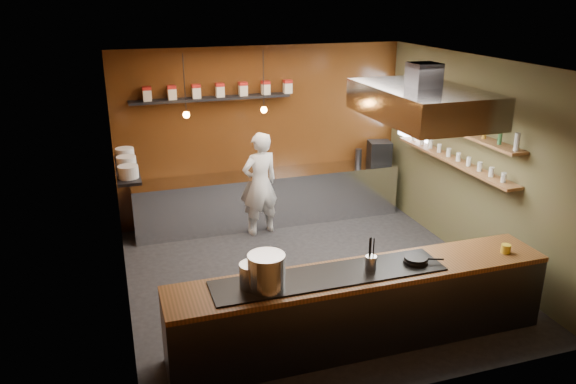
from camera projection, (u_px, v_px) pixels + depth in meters
name	position (u px, v px, depth m)	size (l,w,h in m)	color
floor	(312.00, 278.00, 7.95)	(5.00, 5.00, 0.00)	black
back_wall	(263.00, 135.00, 9.68)	(5.00, 5.00, 0.00)	#351D09
left_wall	(118.00, 198.00, 6.71)	(5.00, 5.00, 0.00)	#351D09
right_wall	(474.00, 161.00, 8.16)	(5.00, 5.00, 0.00)	brown
ceiling	(315.00, 63.00, 6.93)	(5.00, 5.00, 0.00)	silver
window_pane	(414.00, 112.00, 9.53)	(1.00, 1.00, 0.00)	white
prep_counter	(269.00, 198.00, 9.74)	(4.60, 0.65, 0.90)	silver
pass_counter	(361.00, 307.00, 6.35)	(4.40, 0.72, 0.94)	#38383D
tin_shelf	(211.00, 99.00, 9.05)	(2.60, 0.26, 0.04)	black
plate_shelf	(127.00, 169.00, 7.64)	(0.30, 1.40, 0.04)	black
bottle_shelf_upper	(456.00, 129.00, 8.24)	(0.26, 2.80, 0.04)	#91613A
bottle_shelf_lower	(453.00, 160.00, 8.40)	(0.26, 2.80, 0.04)	#91613A
extractor_hood	(422.00, 102.00, 7.12)	(1.20, 2.00, 0.72)	#38383D
pendant_left	(186.00, 111.00, 8.33)	(0.10, 0.10, 0.95)	black
pendant_right	(264.00, 107.00, 8.68)	(0.10, 0.10, 0.95)	black
storage_tins	(220.00, 90.00, 9.05)	(2.43, 0.13, 0.22)	beige
plate_stacks	(126.00, 162.00, 7.60)	(0.26, 1.16, 0.16)	silver
bottles	(457.00, 120.00, 8.20)	(0.06, 2.66, 0.24)	silver
wine_glasses	(453.00, 155.00, 8.37)	(0.07, 2.37, 0.13)	silver
stockpot_large	(267.00, 272.00, 5.74)	(0.39, 0.39, 0.38)	silver
stockpot_small	(253.00, 275.00, 5.79)	(0.28, 0.28, 0.27)	#B5B7BC
utensil_crock	(371.00, 263.00, 6.17)	(0.13, 0.13, 0.16)	silver
frying_pan	(416.00, 260.00, 6.34)	(0.43, 0.28, 0.07)	black
butter_jar	(506.00, 249.00, 6.62)	(0.11, 0.11, 0.10)	yellow
espresso_machine	(379.00, 152.00, 10.16)	(0.38, 0.37, 0.38)	black
chef	(260.00, 184.00, 9.17)	(0.63, 0.41, 1.73)	white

